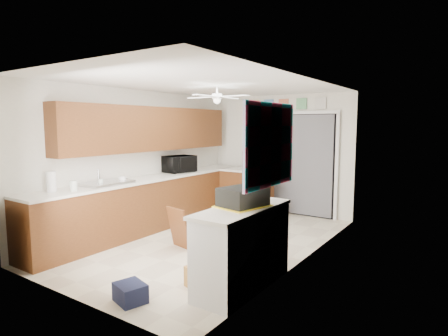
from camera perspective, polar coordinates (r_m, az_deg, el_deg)
The scene contains 41 objects.
floor at distance 6.22m, azimuth -2.11°, elevation -10.94°, with size 5.00×5.00×0.00m, color beige.
ceiling at distance 5.97m, azimuth -2.21°, elevation 12.61°, with size 5.00×5.00×0.00m, color white.
wall_back at distance 8.11m, azimuth 8.37°, elevation 2.12°, with size 3.20×3.20×0.00m, color white.
wall_front at distance 4.24m, azimuth -22.63°, elevation -2.40°, with size 3.20×3.20×0.00m, color white.
wall_left at distance 7.03m, azimuth -12.73°, elevation 1.34°, with size 5.00×5.00×0.00m, color white.
wall_right at distance 5.19m, azimuth 12.24°, elevation -0.47°, with size 5.00×5.00×0.00m, color white.
left_base_cabinets at distance 6.93m, azimuth -10.86°, elevation -5.37°, with size 0.60×4.80×0.90m, color brown.
left_countertop at distance 6.84m, azimuth -10.89°, elevation -1.53°, with size 0.62×4.80×0.04m, color white.
upper_cabinets at distance 7.02m, azimuth -10.75°, elevation 5.88°, with size 0.32×4.00×0.80m, color brown.
sink_basin at distance 6.18m, azimuth -17.46°, elevation -2.26°, with size 0.50×0.76×0.06m, color silver.
faucet at distance 6.32m, azimuth -18.56°, elevation -1.24°, with size 0.03×0.03×0.22m, color silver.
peninsula_base at distance 8.01m, azimuth 3.48°, elevation -3.65°, with size 1.00×0.60×0.90m, color brown.
peninsula_top at distance 7.94m, azimuth 3.50°, elevation -0.31°, with size 1.04×0.64×0.04m, color white.
back_opening_recess at distance 7.99m, azimuth 9.86°, elevation 0.59°, with size 2.00×0.06×2.10m, color black.
curtain_panel at distance 7.96m, azimuth 9.75°, elevation 0.56°, with size 1.90×0.03×2.05m, color slate.
door_trim_left at distance 8.44m, azimuth 3.46°, elevation 0.99°, with size 0.06×0.04×2.10m, color white.
door_trim_right at distance 7.61m, azimuth 16.79°, elevation 0.10°, with size 0.06×0.04×2.10m, color white.
door_trim_head at distance 7.93m, azimuth 9.93°, elevation 8.28°, with size 2.10×0.04×0.06m, color white.
header_frame_0 at distance 8.35m, azimuth 4.64°, elevation 9.51°, with size 0.22×0.02×0.22m, color #F8C952.
header_frame_1 at distance 8.18m, azimuth 6.80°, elevation 9.54°, with size 0.22×0.02×0.22m, color #5298DB.
header_frame_2 at distance 8.02m, azimuth 9.05°, elevation 9.57°, with size 0.22×0.02×0.22m, color #C7684A.
header_frame_3 at distance 7.86m, azimuth 11.73°, elevation 9.57°, with size 0.22×0.02×0.22m, color #61AB73.
header_frame_4 at distance 7.72m, azimuth 14.51°, elevation 9.56°, with size 0.22×0.02×0.22m, color beige.
route66_sign at distance 8.52m, azimuth 2.57°, elevation 9.46°, with size 0.22×0.02×0.26m, color silver.
right_counter_base at distance 4.42m, azimuth 2.90°, elevation -12.22°, with size 0.50×1.40×0.90m, color white.
right_counter_top at distance 4.30m, azimuth 2.82°, elevation -6.26°, with size 0.54×1.44×0.04m, color white.
abstract_painting at distance 4.25m, azimuth 7.05°, elevation 3.51°, with size 0.03×1.15×0.95m, color #FF5D98.
ceiling_fan at distance 6.11m, azimuth -1.07°, elevation 10.78°, with size 1.14×1.14×0.24m, color white.
microwave at distance 7.43m, azimuth -6.81°, elevation 0.60°, with size 0.59×0.40×0.33m, color black.
cup at distance 6.31m, azimuth -15.23°, elevation -1.72°, with size 0.12×0.12×0.09m, color white.
jar_a at distance 5.72m, azimuth -21.96°, elevation -2.56°, with size 0.10×0.10×0.14m, color silver.
jar_b at distance 6.04m, azimuth -18.27°, elevation -2.13°, with size 0.07×0.07×0.11m, color silver.
paper_towel_roll at distance 5.76m, azimuth -24.85°, elevation -1.90°, with size 0.13×0.13×0.29m, color white.
suitcase at distance 4.32m, azimuth 2.92°, elevation -4.42°, with size 0.39×0.52×0.22m, color black.
suitcase_rim at distance 4.34m, azimuth 2.91°, elevation -5.85°, with size 0.44×0.58×0.02m, color yellow.
suitcase_lid at distance 4.52m, azimuth 4.84°, elevation -0.72°, with size 0.42×0.03×0.50m, color black.
cardboard_box at distance 4.49m, azimuth -3.17°, elevation -16.41°, with size 0.39×0.29×0.24m, color olive.
navy_crate at distance 4.31m, azimuth -14.09°, elevation -17.95°, with size 0.33×0.27×0.20m, color #141833.
cabinet_door_panel at distance 5.77m, azimuth -6.91°, elevation -9.06°, with size 0.43×0.03×0.64m, color brown.
man at distance 7.30m, azimuth 4.92°, elevation -0.13°, with size 0.74×0.49×2.04m, color white.
dog at distance 7.44m, azimuth 7.11°, elevation -6.32°, with size 0.24×0.55×0.44m, color black.
Camera 1 is at (3.51, -4.78, 1.88)m, focal length 30.00 mm.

